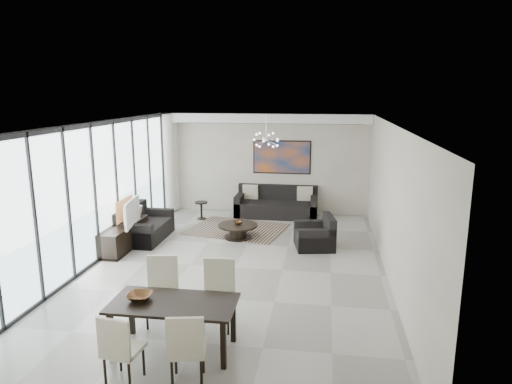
% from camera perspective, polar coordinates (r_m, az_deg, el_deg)
% --- Properties ---
extents(room_shell, '(6.00, 9.00, 2.90)m').
position_cam_1_polar(room_shell, '(8.91, 0.23, -0.89)').
color(room_shell, '#A8A39B').
rests_on(room_shell, ground).
extents(window_wall, '(0.37, 8.95, 2.90)m').
position_cam_1_polar(window_wall, '(9.94, -19.04, -0.07)').
color(window_wall, white).
rests_on(window_wall, floor).
extents(soffit, '(5.98, 0.40, 0.26)m').
position_cam_1_polar(soffit, '(13.02, 1.02, 9.20)').
color(soffit, white).
rests_on(soffit, room_shell).
extents(painting, '(1.68, 0.04, 0.98)m').
position_cam_1_polar(painting, '(13.24, 3.25, 4.37)').
color(painting, '#BB541A').
rests_on(painting, room_shell).
extents(chandelier, '(0.66, 0.66, 0.71)m').
position_cam_1_polar(chandelier, '(11.23, 1.30, 6.54)').
color(chandelier, silver).
rests_on(chandelier, room_shell).
extents(rug, '(2.69, 2.26, 0.01)m').
position_cam_1_polar(rug, '(11.92, -2.32, -4.64)').
color(rug, black).
rests_on(rug, floor).
extents(coffee_table, '(0.97, 0.97, 0.34)m').
position_cam_1_polar(coffee_table, '(11.18, -2.26, -4.81)').
color(coffee_table, black).
rests_on(coffee_table, floor).
extents(bowl_coffee, '(0.24, 0.24, 0.07)m').
position_cam_1_polar(bowl_coffee, '(11.18, -2.24, -3.85)').
color(bowl_coffee, brown).
rests_on(bowl_coffee, coffee_table).
extents(sofa_main, '(2.32, 0.95, 0.85)m').
position_cam_1_polar(sofa_main, '(13.12, 2.59, -1.77)').
color(sofa_main, black).
rests_on(sofa_main, floor).
extents(loveseat, '(0.90, 1.61, 0.80)m').
position_cam_1_polar(loveseat, '(11.40, -13.83, -4.41)').
color(loveseat, black).
rests_on(loveseat, floor).
extents(armchair, '(0.99, 1.03, 0.75)m').
position_cam_1_polar(armchair, '(10.57, 7.50, -5.57)').
color(armchair, black).
rests_on(armchair, floor).
extents(side_table, '(0.36, 0.36, 0.49)m').
position_cam_1_polar(side_table, '(12.86, -6.84, -1.95)').
color(side_table, black).
rests_on(side_table, floor).
extents(tv_console, '(0.50, 1.79, 0.56)m').
position_cam_1_polar(tv_console, '(10.88, -16.23, -5.31)').
color(tv_console, black).
rests_on(tv_console, floor).
extents(television, '(0.27, 1.04, 0.59)m').
position_cam_1_polar(television, '(10.61, -15.77, -2.50)').
color(television, gray).
rests_on(television, tv_console).
extents(dining_table, '(1.72, 0.87, 0.71)m').
position_cam_1_polar(dining_table, '(6.50, -10.27, -14.08)').
color(dining_table, black).
rests_on(dining_table, floor).
extents(dining_chair_sw, '(0.47, 0.47, 0.92)m').
position_cam_1_polar(dining_chair_sw, '(5.99, -16.75, -17.93)').
color(dining_chair_sw, beige).
rests_on(dining_chair_sw, floor).
extents(dining_chair_se, '(0.52, 0.52, 0.96)m').
position_cam_1_polar(dining_chair_se, '(5.79, -8.68, -18.40)').
color(dining_chair_se, beige).
rests_on(dining_chair_se, floor).
extents(dining_chair_nw, '(0.55, 0.55, 1.03)m').
position_cam_1_polar(dining_chair_nw, '(7.32, -11.69, -11.27)').
color(dining_chair_nw, beige).
rests_on(dining_chair_nw, floor).
extents(dining_chair_ne, '(0.50, 0.50, 1.04)m').
position_cam_1_polar(dining_chair_ne, '(7.06, -4.71, -11.91)').
color(dining_chair_ne, beige).
rests_on(dining_chair_ne, floor).
extents(bowl_dining, '(0.34, 0.34, 0.08)m').
position_cam_1_polar(bowl_dining, '(6.62, -14.38, -12.53)').
color(bowl_dining, brown).
rests_on(bowl_dining, dining_table).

